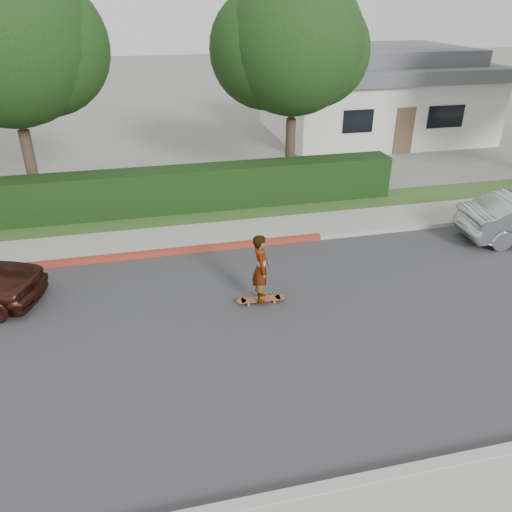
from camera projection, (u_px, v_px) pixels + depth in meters
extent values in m
plane|color=slate|center=(339.00, 320.00, 11.18)|extent=(120.00, 120.00, 0.00)
cube|color=#2D2D30|center=(339.00, 320.00, 11.18)|extent=(60.00, 8.00, 0.01)
cube|color=#9E9E99|center=(439.00, 466.00, 7.60)|extent=(60.00, 0.20, 0.15)
cube|color=#9E9E99|center=(287.00, 240.00, 14.69)|extent=(60.00, 0.20, 0.15)
cube|color=maroon|center=(113.00, 258.00, 13.68)|extent=(12.00, 0.21, 0.15)
cube|color=gray|center=(279.00, 228.00, 15.48)|extent=(60.00, 1.60, 0.12)
cube|color=#2D4C1E|center=(267.00, 210.00, 16.87)|extent=(60.00, 1.60, 0.10)
cube|color=black|center=(174.00, 191.00, 16.46)|extent=(15.00, 1.00, 1.50)
cylinder|color=#33261C|center=(32.00, 171.00, 16.40)|extent=(0.36, 0.36, 2.70)
cylinder|color=#33261C|center=(19.00, 108.00, 15.47)|extent=(0.24, 0.24, 2.25)
sphere|color=black|center=(3.00, 37.00, 14.54)|extent=(5.20, 5.20, 5.20)
sphere|color=black|center=(40.00, 47.00, 15.11)|extent=(4.16, 4.16, 4.16)
cylinder|color=#33261C|center=(290.00, 153.00, 18.69)|extent=(0.36, 0.36, 2.52)
cylinder|color=#33261C|center=(292.00, 101.00, 17.82)|extent=(0.24, 0.24, 2.10)
sphere|color=black|center=(293.00, 44.00, 16.95)|extent=(4.80, 4.80, 4.80)
sphere|color=black|center=(268.00, 49.00, 17.22)|extent=(4.08, 4.08, 4.08)
sphere|color=black|center=(315.00, 52.00, 17.53)|extent=(3.84, 3.84, 3.84)
cube|color=beige|center=(371.00, 104.00, 25.94)|extent=(10.00, 8.00, 3.00)
cube|color=#4C4C51|center=(375.00, 68.00, 25.11)|extent=(10.60, 8.60, 0.60)
cube|color=#4C4C51|center=(377.00, 55.00, 24.83)|extent=(8.40, 6.40, 0.80)
cube|color=black|center=(358.00, 121.00, 21.91)|extent=(1.40, 0.06, 1.00)
cube|color=black|center=(446.00, 117.00, 22.78)|extent=(1.80, 0.06, 1.00)
cube|color=brown|center=(404.00, 131.00, 22.63)|extent=(0.90, 0.06, 2.10)
cylinder|color=#C15335|center=(249.00, 305.00, 11.66)|extent=(0.06, 0.04, 0.06)
cylinder|color=#C15335|center=(247.00, 301.00, 11.81)|extent=(0.06, 0.04, 0.06)
cylinder|color=#C15335|center=(274.00, 302.00, 11.76)|extent=(0.06, 0.04, 0.06)
cylinder|color=#C15335|center=(273.00, 298.00, 11.91)|extent=(0.06, 0.04, 0.06)
cube|color=silver|center=(248.00, 301.00, 11.72)|extent=(0.06, 0.19, 0.03)
cube|color=silver|center=(274.00, 299.00, 11.81)|extent=(0.06, 0.19, 0.03)
cube|color=brown|center=(261.00, 299.00, 11.75)|extent=(0.94, 0.27, 0.02)
cylinder|color=brown|center=(241.00, 301.00, 11.68)|extent=(0.24, 0.24, 0.02)
cylinder|color=brown|center=(280.00, 297.00, 11.83)|extent=(0.24, 0.24, 0.02)
imported|color=white|center=(261.00, 268.00, 11.37)|extent=(0.49, 0.66, 1.65)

